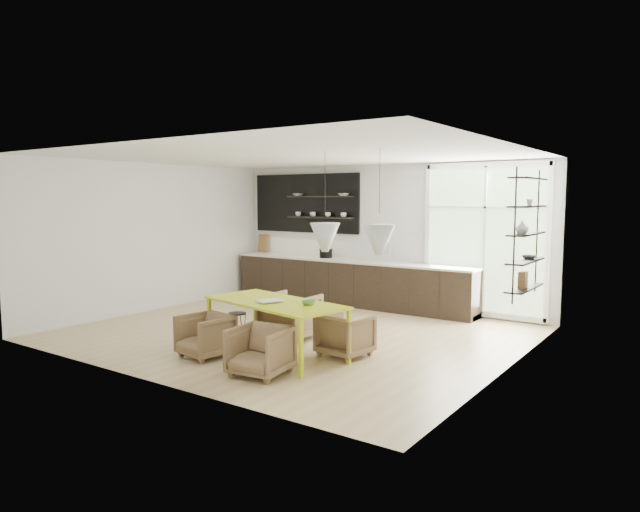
# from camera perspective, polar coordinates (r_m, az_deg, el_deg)

# --- Properties ---
(room) EXTENTS (7.02, 6.01, 2.91)m
(room) POSITION_cam_1_polar(r_m,az_deg,el_deg) (9.87, 3.97, 1.40)
(room) COLOR tan
(room) RESTS_ON ground
(kitchen_run) EXTENTS (5.54, 0.69, 2.75)m
(kitchen_run) POSITION_cam_1_polar(r_m,az_deg,el_deg) (11.98, 2.64, -1.96)
(kitchen_run) COLOR black
(kitchen_run) RESTS_ON ground
(right_shelving) EXTENTS (0.26, 1.22, 1.90)m
(right_shelving) POSITION_cam_1_polar(r_m,az_deg,el_deg) (8.84, 19.89, 1.77)
(right_shelving) COLOR black
(right_shelving) RESTS_ON ground
(dining_table) EXTENTS (2.27, 1.35, 0.78)m
(dining_table) POSITION_cam_1_polar(r_m,az_deg,el_deg) (8.06, -4.50, -4.91)
(dining_table) COLOR #B2C216
(dining_table) RESTS_ON ground
(armchair_back_left) EXTENTS (0.79, 0.81, 0.73)m
(armchair_back_left) POSITION_cam_1_polar(r_m,az_deg,el_deg) (9.07, -3.01, -6.01)
(armchair_back_left) COLOR brown
(armchair_back_left) RESTS_ON ground
(armchair_back_right) EXTENTS (0.72, 0.73, 0.60)m
(armchair_back_right) POSITION_cam_1_polar(r_m,az_deg,el_deg) (8.11, 2.55, -7.89)
(armchair_back_right) COLOR brown
(armchair_back_right) RESTS_ON ground
(armchair_front_left) EXTENTS (0.74, 0.76, 0.60)m
(armchair_front_left) POSITION_cam_1_polar(r_m,az_deg,el_deg) (8.21, -11.40, -7.83)
(armchair_front_left) COLOR brown
(armchair_front_left) RESTS_ON ground
(armchair_front_right) EXTENTS (0.75, 0.77, 0.63)m
(armchair_front_right) POSITION_cam_1_polar(r_m,az_deg,el_deg) (7.27, -6.00, -9.42)
(armchair_front_right) COLOR brown
(armchair_front_right) RESTS_ON ground
(wire_stool) EXTENTS (0.30, 0.30, 0.38)m
(wire_stool) POSITION_cam_1_polar(r_m,az_deg,el_deg) (9.31, -8.26, -6.48)
(wire_stool) COLOR black
(wire_stool) RESTS_ON ground
(table_book) EXTENTS (0.36, 0.41, 0.03)m
(table_book) POSITION_cam_1_polar(r_m,az_deg,el_deg) (8.09, -5.48, -4.38)
(table_book) COLOR white
(table_book) RESTS_ON dining_table
(table_bowl) EXTENTS (0.26, 0.26, 0.06)m
(table_bowl) POSITION_cam_1_polar(r_m,az_deg,el_deg) (7.76, -1.14, -4.69)
(table_bowl) COLOR #588352
(table_bowl) RESTS_ON dining_table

